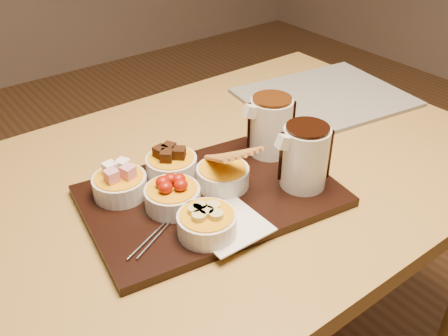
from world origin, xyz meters
TOP-DOWN VIEW (x-y plane):
  - dining_table at (0.00, 0.00)m, footprint 1.20×0.80m
  - serving_board at (-0.09, -0.07)m, footprint 0.50×0.37m
  - napkin at (-0.12, -0.16)m, footprint 0.12×0.12m
  - bowl_marshmallows at (-0.23, 0.03)m, footprint 0.10×0.10m
  - bowl_cake at (-0.11, 0.03)m, footprint 0.10×0.10m
  - bowl_strawberries at (-0.17, -0.06)m, footprint 0.10×0.10m
  - bowl_biscotti at (-0.06, -0.06)m, footprint 0.10×0.10m
  - bowl_bananas at (-0.16, -0.16)m, footprint 0.10×0.10m
  - pitcher_dark_chocolate at (0.07, -0.15)m, footprint 0.10×0.10m
  - pitcher_milk_chocolate at (0.10, -0.03)m, footprint 0.10×0.10m
  - fondue_skewers at (-0.18, -0.09)m, footprint 0.13×0.25m
  - newspaper at (0.41, 0.10)m, footprint 0.45×0.38m

SIDE VIEW (x-z plane):
  - dining_table at x=0.00m, z-range 0.28..1.03m
  - newspaper at x=0.41m, z-range 0.75..0.76m
  - serving_board at x=-0.09m, z-range 0.75..0.77m
  - napkin at x=-0.12m, z-range 0.77..0.77m
  - fondue_skewers at x=-0.18m, z-range 0.77..0.78m
  - bowl_marshmallows at x=-0.23m, z-range 0.77..0.81m
  - bowl_cake at x=-0.11m, z-range 0.77..0.81m
  - bowl_strawberries at x=-0.17m, z-range 0.77..0.81m
  - bowl_biscotti at x=-0.06m, z-range 0.77..0.81m
  - bowl_bananas at x=-0.16m, z-range 0.77..0.81m
  - pitcher_dark_chocolate at x=0.07m, z-range 0.77..0.89m
  - pitcher_milk_chocolate at x=0.10m, z-range 0.77..0.89m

